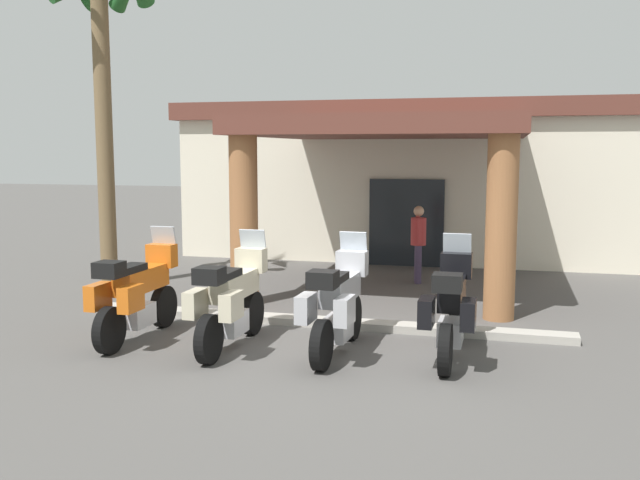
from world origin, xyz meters
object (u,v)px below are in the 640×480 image
at_px(motorcycle_orange, 137,293).
at_px(motorcycle_black, 451,308).
at_px(motorcycle_cream, 231,300).
at_px(pedestrian, 418,239).
at_px(motel_building, 420,177).
at_px(palm_tree_roadside, 101,32).
at_px(motorcycle_silver, 338,304).

relative_size(motorcycle_orange, motorcycle_black, 1.00).
bearing_deg(motorcycle_black, motorcycle_cream, 95.81).
bearing_deg(pedestrian, motorcycle_black, -89.72).
height_order(motel_building, motorcycle_cream, motel_building).
bearing_deg(palm_tree_roadside, motorcycle_orange, -52.84).
bearing_deg(motel_building, motorcycle_black, -80.76).
bearing_deg(pedestrian, motorcycle_orange, -133.10).
distance_m(motorcycle_cream, palm_tree_roadside, 6.94).
xyz_separation_m(motel_building, motorcycle_black, (1.73, -10.09, -1.36)).
relative_size(motel_building, motorcycle_orange, 5.59).
distance_m(motorcycle_silver, palm_tree_roadside, 7.88).
bearing_deg(pedestrian, motorcycle_cream, -120.27).
relative_size(motel_building, motorcycle_silver, 5.58).
bearing_deg(motorcycle_black, motel_building, 9.51).
relative_size(motorcycle_silver, palm_tree_roadside, 0.33).
distance_m(motorcycle_cream, motorcycle_black, 3.05).
xyz_separation_m(motel_building, pedestrian, (0.59, -4.76, -1.12)).
xyz_separation_m(motorcycle_cream, motorcycle_silver, (1.51, 0.12, 0.00)).
bearing_deg(motel_building, palm_tree_roadside, -128.42).
xyz_separation_m(motorcycle_cream, pedestrian, (1.89, 5.65, 0.24)).
xyz_separation_m(motorcycle_orange, motorcycle_black, (4.54, 0.26, 0.00)).
xyz_separation_m(pedestrian, palm_tree_roadside, (-6.00, -2.18, 4.14)).
bearing_deg(motorcycle_black, motorcycle_orange, 93.10).
height_order(motel_building, palm_tree_roadside, palm_tree_roadside).
height_order(motorcycle_cream, palm_tree_roadside, palm_tree_roadside).
distance_m(motorcycle_silver, motorcycle_black, 1.53).
height_order(motorcycle_cream, motorcycle_silver, same).
relative_size(motorcycle_orange, motorcycle_silver, 1.00).
relative_size(motorcycle_orange, pedestrian, 1.35).
xyz_separation_m(motel_building, motorcycle_cream, (-1.30, -10.41, -1.36)).
bearing_deg(motorcycle_silver, pedestrian, -2.21).
distance_m(motel_building, motorcycle_cream, 10.58).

